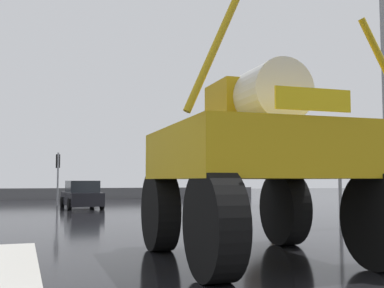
{
  "coord_description": "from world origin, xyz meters",
  "views": [
    {
      "loc": [
        -3.79,
        -2.03,
        1.54
      ],
      "look_at": [
        0.15,
        9.02,
        2.44
      ],
      "focal_mm": 44.4,
      "sensor_mm": 36.0,
      "label": 1
    }
  ],
  "objects_px": {
    "traffic_signal_far_left": "(58,167)",
    "bare_tree_right": "(272,129)",
    "sedan_ahead": "(82,195)",
    "oversize_sprayer": "(257,161)",
    "traffic_signal_near_right": "(336,150)"
  },
  "relations": [
    {
      "from": "traffic_signal_far_left",
      "to": "bare_tree_right",
      "type": "relative_size",
      "value": 0.52
    },
    {
      "from": "sedan_ahead",
      "to": "bare_tree_right",
      "type": "relative_size",
      "value": 0.67
    },
    {
      "from": "sedan_ahead",
      "to": "traffic_signal_far_left",
      "type": "bearing_deg",
      "value": 13.17
    },
    {
      "from": "oversize_sprayer",
      "to": "sedan_ahead",
      "type": "bearing_deg",
      "value": 5.7
    },
    {
      "from": "sedan_ahead",
      "to": "traffic_signal_far_left",
      "type": "height_order",
      "value": "traffic_signal_far_left"
    },
    {
      "from": "traffic_signal_near_right",
      "to": "traffic_signal_far_left",
      "type": "height_order",
      "value": "traffic_signal_near_right"
    },
    {
      "from": "traffic_signal_far_left",
      "to": "sedan_ahead",
      "type": "bearing_deg",
      "value": -73.49
    },
    {
      "from": "traffic_signal_near_right",
      "to": "bare_tree_right",
      "type": "distance_m",
      "value": 13.92
    },
    {
      "from": "oversize_sprayer",
      "to": "traffic_signal_near_right",
      "type": "height_order",
      "value": "oversize_sprayer"
    },
    {
      "from": "traffic_signal_near_right",
      "to": "traffic_signal_far_left",
      "type": "distance_m",
      "value": 19.01
    },
    {
      "from": "sedan_ahead",
      "to": "traffic_signal_far_left",
      "type": "distance_m",
      "value": 4.09
    },
    {
      "from": "oversize_sprayer",
      "to": "traffic_signal_near_right",
      "type": "xyz_separation_m",
      "value": [
        5.31,
        4.63,
        0.62
      ]
    },
    {
      "from": "traffic_signal_far_left",
      "to": "bare_tree_right",
      "type": "height_order",
      "value": "bare_tree_right"
    },
    {
      "from": "sedan_ahead",
      "to": "bare_tree_right",
      "type": "height_order",
      "value": "bare_tree_right"
    },
    {
      "from": "sedan_ahead",
      "to": "oversize_sprayer",
      "type": "bearing_deg",
      "value": -179.47
    }
  ]
}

